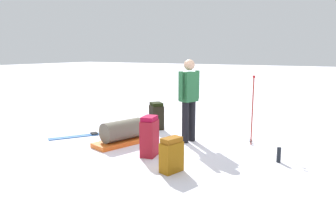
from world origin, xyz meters
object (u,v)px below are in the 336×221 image
skier_standing (189,96)px  backpack_large_dark (156,116)px  ski_pair_near (94,134)px  thermos_bottle (279,155)px  backpack_bright (149,137)px  ski_poles_planted_near (253,107)px  gear_sled (123,133)px  backpack_small_spare (172,155)px

skier_standing → backpack_large_dark: 1.47m
ski_pair_near → thermos_bottle: thermos_bottle is taller
backpack_bright → thermos_bottle: bearing=110.9°
backpack_large_dark → ski_poles_planted_near: (0.14, 2.35, 0.45)m
backpack_bright → gear_sled: size_ratio=0.56×
ski_pair_near → gear_sled: bearing=75.5°
ski_pair_near → backpack_large_dark: bearing=142.0°
gear_sled → backpack_large_dark: bearing=-176.5°
backpack_large_dark → gear_sled: bearing=3.5°
ski_poles_planted_near → backpack_small_spare: bearing=-16.5°
gear_sled → thermos_bottle: bearing=98.1°
backpack_large_dark → backpack_small_spare: 2.87m
backpack_small_spare → skier_standing: bearing=-162.4°
skier_standing → thermos_bottle: skier_standing is taller
backpack_bright → gear_sled: 0.98m
backpack_bright → thermos_bottle: 2.25m
backpack_large_dark → backpack_small_spare: bearing=36.5°
ski_pair_near → backpack_bright: 2.04m
backpack_large_dark → ski_poles_planted_near: ski_poles_planted_near is taller
backpack_large_dark → backpack_small_spare: (2.31, 1.71, -0.05)m
ski_poles_planted_near → thermos_bottle: bearing=39.3°
skier_standing → gear_sled: size_ratio=1.30×
backpack_small_spare → gear_sled: bearing=-118.1°
backpack_small_spare → ski_pair_near: bearing=-113.1°
backpack_small_spare → ski_poles_planted_near: (-2.17, 0.64, 0.50)m
backpack_large_dark → backpack_bright: (1.82, 0.98, 0.04)m
ski_pair_near → backpack_large_dark: 1.53m
ski_pair_near → backpack_small_spare: size_ratio=3.11×
thermos_bottle → skier_standing: bearing=-101.8°
backpack_large_dark → thermos_bottle: size_ratio=2.50×
backpack_large_dark → thermos_bottle: backpack_large_dark is taller
ski_poles_planted_near → backpack_large_dark: bearing=-93.4°
ski_poles_planted_near → skier_standing: bearing=-67.7°
backpack_small_spare → ski_poles_planted_near: bearing=163.5°
backpack_bright → thermos_bottle: (-0.80, 2.09, -0.23)m
thermos_bottle → ski_poles_planted_near: bearing=-140.7°
ski_pair_near → ski_poles_planted_near: ski_poles_planted_near is taller
backpack_small_spare → thermos_bottle: bearing=133.5°
skier_standing → thermos_bottle: (0.39, 1.90, -0.82)m
ski_poles_planted_near → backpack_bright: bearing=-39.3°
skier_standing → gear_sled: (0.82, -1.08, -0.73)m
skier_standing → ski_poles_planted_near: skier_standing is taller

